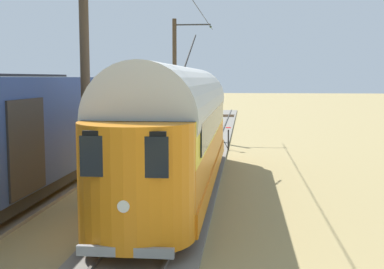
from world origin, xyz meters
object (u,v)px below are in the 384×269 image
object	(u,v)px
vintage_streetcar	(178,126)
track_end_bumper	(130,133)
switch_stand	(228,137)
catenary_pole_mid_near	(87,73)
catenary_pole_foreground	(175,76)

from	to	relation	value
vintage_streetcar	track_end_bumper	bearing A→B (deg)	-70.58
vintage_streetcar	switch_stand	world-z (taller)	vintage_streetcar
catenary_pole_mid_near	switch_stand	world-z (taller)	catenary_pole_mid_near
catenary_pole_foreground	switch_stand	distance (m)	8.09
switch_stand	vintage_streetcar	bearing A→B (deg)	82.05
catenary_pole_foreground	track_end_bumper	bearing A→B (deg)	42.13
switch_stand	catenary_pole_mid_near	bearing A→B (deg)	73.56
catenary_pole_mid_near	vintage_streetcar	bearing A→B (deg)	-131.94
catenary_pole_foreground	switch_stand	bearing A→B (deg)	120.61
vintage_streetcar	catenary_pole_foreground	distance (m)	16.71
catenary_pole_mid_near	track_end_bumper	world-z (taller)	catenary_pole_mid_near
switch_stand	track_end_bumper	world-z (taller)	switch_stand
catenary_pole_mid_near	switch_stand	distance (m)	13.67
vintage_streetcar	switch_stand	bearing A→B (deg)	-97.95
switch_stand	track_end_bumper	size ratio (longest dim) A/B	0.69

